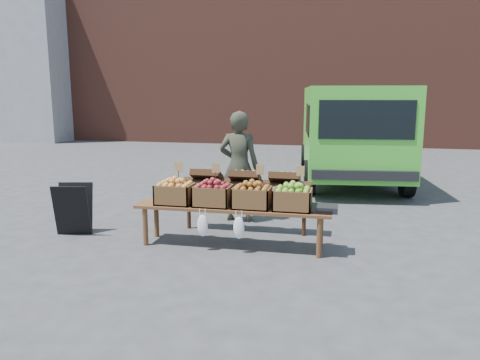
% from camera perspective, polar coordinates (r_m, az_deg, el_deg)
% --- Properties ---
extents(ground, '(80.00, 80.00, 0.00)m').
position_cam_1_polar(ground, '(6.72, -4.75, -7.71)').
color(ground, '#404042').
extents(brick_building, '(24.00, 4.00, 10.00)m').
position_cam_1_polar(brick_building, '(21.38, 7.53, 18.24)').
color(brick_building, brown).
rests_on(brick_building, ground).
extents(delivery_van, '(2.80, 5.21, 2.24)m').
position_cam_1_polar(delivery_van, '(11.43, 13.30, 5.33)').
color(delivery_van, green).
rests_on(delivery_van, ground).
extents(vendor, '(0.68, 0.46, 1.82)m').
position_cam_1_polar(vendor, '(7.69, -0.12, 1.65)').
color(vendor, '#323628').
rests_on(vendor, ground).
extents(chalkboard_sign, '(0.57, 0.39, 0.78)m').
position_cam_1_polar(chalkboard_sign, '(7.45, -19.65, -3.35)').
color(chalkboard_sign, black).
rests_on(chalkboard_sign, ground).
extents(back_table, '(2.10, 0.44, 1.04)m').
position_cam_1_polar(back_table, '(7.11, 0.61, -2.31)').
color(back_table, '#321C0F').
rests_on(back_table, ground).
extents(display_bench, '(2.70, 0.56, 0.57)m').
position_cam_1_polar(display_bench, '(6.49, -0.95, -5.70)').
color(display_bench, brown).
rests_on(display_bench, ground).
extents(crate_golden_apples, '(0.50, 0.40, 0.28)m').
position_cam_1_polar(crate_golden_apples, '(6.62, -7.93, -1.68)').
color(crate_golden_apples, gold).
rests_on(crate_golden_apples, display_bench).
extents(crate_russet_pears, '(0.50, 0.40, 0.28)m').
position_cam_1_polar(crate_russet_pears, '(6.45, -3.34, -1.92)').
color(crate_russet_pears, maroon).
rests_on(crate_russet_pears, display_bench).
extents(crate_red_apples, '(0.50, 0.40, 0.28)m').
position_cam_1_polar(crate_red_apples, '(6.33, 1.46, -2.15)').
color(crate_red_apples, brown).
rests_on(crate_red_apples, display_bench).
extents(crate_green_apples, '(0.50, 0.40, 0.28)m').
position_cam_1_polar(crate_green_apples, '(6.25, 6.42, -2.38)').
color(crate_green_apples, '#447F19').
rests_on(crate_green_apples, display_bench).
extents(weighing_scale, '(0.34, 0.30, 0.08)m').
position_cam_1_polar(weighing_scale, '(6.25, 10.29, -3.43)').
color(weighing_scale, black).
rests_on(weighing_scale, display_bench).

